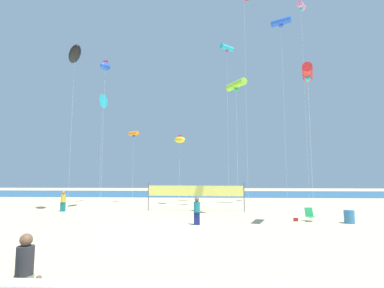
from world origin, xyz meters
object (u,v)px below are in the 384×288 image
(folding_beach_chair, at_px, (310,214))
(mother_figure, at_px, (24,269))
(kite_pink_tube, at_px, (301,7))
(kite_yellow_inflatable, at_px, (180,140))
(kite_orange_tube, at_px, (134,134))
(kite_lime_tube, at_px, (236,85))
(beachgoer_mustard_shirt, at_px, (63,200))
(beach_handbag, at_px, (296,220))
(kite_cyan_delta, at_px, (102,101))
(volleyball_net, at_px, (195,192))
(kite_black_inflatable, at_px, (75,54))
(kite_blue_inflatable, at_px, (105,67))
(kite_blue_tube, at_px, (281,22))
(kite_cyan_tube, at_px, (227,48))
(trash_barrel, at_px, (349,217))
(kite_red_tube, at_px, (307,73))
(beachgoer_teal_shirt, at_px, (197,210))

(folding_beach_chair, bearing_deg, mother_figure, -133.73)
(kite_pink_tube, height_order, kite_yellow_inflatable, kite_pink_tube)
(kite_orange_tube, relative_size, kite_lime_tube, 0.77)
(beachgoer_mustard_shirt, relative_size, beach_handbag, 6.16)
(beachgoer_mustard_shirt, distance_m, kite_lime_tube, 17.56)
(beach_handbag, distance_m, kite_cyan_delta, 24.75)
(folding_beach_chair, relative_size, kite_cyan_delta, 0.07)
(volleyball_net, xyz_separation_m, kite_black_inflatable, (-10.70, -1.33, 12.19))
(beachgoer_mustard_shirt, relative_size, kite_lime_tube, 0.16)
(kite_orange_tube, xyz_separation_m, kite_blue_inflatable, (-1.31, -6.25, 5.63))
(kite_orange_tube, bearing_deg, kite_blue_tube, -11.06)
(kite_cyan_tube, bearing_deg, kite_black_inflatable, -150.81)
(beach_handbag, bearing_deg, kite_cyan_tube, 106.41)
(beach_handbag, height_order, kite_lime_tube, kite_lime_tube)
(mother_figure, bearing_deg, kite_pink_tube, 43.19)
(kite_pink_tube, distance_m, kite_lime_tube, 16.59)
(beachgoer_mustard_shirt, distance_m, kite_black_inflatable, 12.93)
(folding_beach_chair, height_order, kite_blue_inflatable, kite_blue_inflatable)
(kite_black_inflatable, bearing_deg, trash_barrel, -13.25)
(volleyball_net, distance_m, beach_handbag, 8.97)
(folding_beach_chair, distance_m, volleyball_net, 9.64)
(beach_handbag, bearing_deg, mother_figure, -126.48)
(kite_blue_tube, distance_m, kite_blue_inflatable, 18.77)
(kite_pink_tube, bearing_deg, trash_barrel, -97.52)
(kite_orange_tube, bearing_deg, kite_yellow_inflatable, -16.82)
(kite_red_tube, relative_size, kite_cyan_tube, 0.54)
(kite_blue_tube, bearing_deg, kite_cyan_delta, 171.59)
(trash_barrel, distance_m, kite_black_inflatable, 25.22)
(kite_yellow_inflatable, distance_m, kite_blue_tube, 16.45)
(volleyball_net, distance_m, kite_red_tube, 13.24)
(folding_beach_chair, relative_size, kite_lime_tube, 0.08)
(beachgoer_teal_shirt, distance_m, kite_yellow_inflatable, 14.30)
(beachgoer_mustard_shirt, height_order, kite_black_inflatable, kite_black_inflatable)
(beachgoer_teal_shirt, relative_size, kite_blue_inflatable, 0.12)
(trash_barrel, height_order, kite_cyan_delta, kite_cyan_delta)
(mother_figure, bearing_deg, kite_orange_tube, 83.30)
(trash_barrel, height_order, kite_pink_tube, kite_pink_tube)
(kite_pink_tube, bearing_deg, kite_cyan_tube, 173.69)
(beachgoer_teal_shirt, bearing_deg, folding_beach_chair, 171.85)
(kite_red_tube, bearing_deg, kite_black_inflatable, 159.69)
(mother_figure, distance_m, beach_handbag, 16.90)
(beach_handbag, distance_m, kite_lime_tube, 11.07)
(volleyball_net, height_order, kite_lime_tube, kite_lime_tube)
(kite_orange_tube, bearing_deg, folding_beach_chair, -39.50)
(kite_orange_tube, relative_size, kite_cyan_delta, 0.65)
(beachgoer_teal_shirt, height_order, kite_black_inflatable, kite_black_inflatable)
(kite_cyan_delta, bearing_deg, kite_orange_tube, 3.45)
(beachgoer_mustard_shirt, relative_size, kite_cyan_tube, 0.10)
(beach_handbag, bearing_deg, kite_yellow_inflatable, 128.85)
(kite_red_tube, distance_m, kite_cyan_delta, 23.75)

